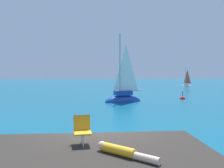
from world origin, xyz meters
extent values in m
plane|color=#0F5675|center=(0.00, 0.00, 0.00)|extent=(160.00, 160.00, 0.00)
cube|color=#2F2A23|center=(1.12, -0.25, 0.00)|extent=(1.25, 1.10, 0.76)
cube|color=#2C2925|center=(0.64, 0.03, 0.00)|extent=(1.81, 1.65, 0.99)
ellipsoid|color=#193D99|center=(2.67, 13.63, 0.00)|extent=(3.86, 2.31, 1.26)
cube|color=#193D99|center=(2.67, 13.63, 0.83)|extent=(1.79, 1.32, 0.41)
cylinder|color=#B7B7BC|center=(2.34, 13.52, 3.48)|extent=(0.14, 0.14, 5.71)
cylinder|color=#B2B2B7|center=(3.43, 13.87, 1.03)|extent=(2.21, 0.80, 0.11)
pyramid|color=white|center=(2.95, 13.72, 3.25)|extent=(1.76, 0.62, 4.34)
ellipsoid|color=white|center=(17.64, 34.94, 0.00)|extent=(1.82, 2.14, 0.73)
cube|color=white|center=(17.64, 34.94, 0.48)|extent=(0.95, 1.05, 0.24)
cylinder|color=#B7B7BC|center=(17.53, 35.10, 2.02)|extent=(0.08, 0.08, 3.31)
cylinder|color=#B2B2B7|center=(17.91, 34.56, 0.60)|extent=(0.82, 1.11, 0.06)
pyramid|color=#DB4C38|center=(17.74, 34.80, 1.89)|extent=(0.65, 0.88, 2.51)
cylinder|color=gold|center=(0.30, -2.76, 0.93)|extent=(0.82, 0.79, 0.24)
cylinder|color=beige|center=(0.85, -3.27, 0.90)|extent=(0.64, 0.61, 0.18)
sphere|color=beige|center=(-0.10, -2.39, 0.95)|extent=(0.22, 0.22, 0.22)
cube|color=orange|center=(-0.62, -1.85, 1.16)|extent=(0.54, 0.57, 0.04)
cube|color=orange|center=(-0.65, -1.59, 1.38)|extent=(0.49, 0.20, 0.45)
cylinder|color=silver|center=(-0.59, -2.05, 0.98)|extent=(0.04, 0.04, 0.35)
cylinder|color=silver|center=(-0.65, -1.59, 0.98)|extent=(0.04, 0.04, 0.35)
sphere|color=red|center=(9.07, 15.24, 0.00)|extent=(0.56, 0.56, 0.56)
cylinder|color=black|center=(9.07, 15.24, 0.55)|extent=(0.06, 0.06, 0.60)
camera|label=1|loc=(-0.40, -8.53, 2.89)|focal=38.37mm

